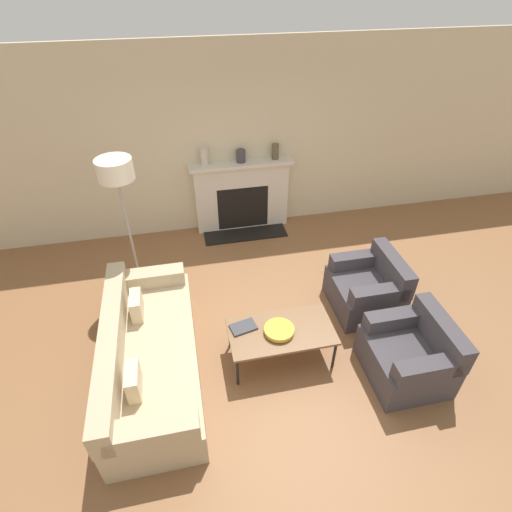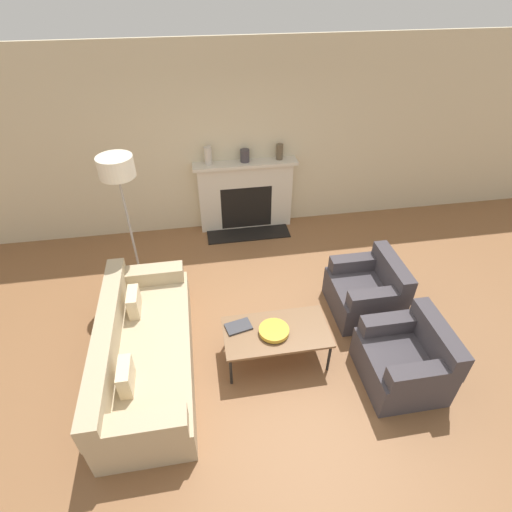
% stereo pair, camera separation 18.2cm
% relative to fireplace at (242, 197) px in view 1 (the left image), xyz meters
% --- Properties ---
extents(ground_plane, '(18.00, 18.00, 0.00)m').
position_rel_fireplace_xyz_m(ground_plane, '(-0.17, -2.69, -0.57)').
color(ground_plane, brown).
extents(wall_back, '(18.00, 0.06, 2.90)m').
position_rel_fireplace_xyz_m(wall_back, '(-0.17, 0.14, 0.88)').
color(wall_back, beige).
rests_on(wall_back, ground_plane).
extents(fireplace, '(1.64, 0.59, 1.18)m').
position_rel_fireplace_xyz_m(fireplace, '(0.00, 0.00, 0.00)').
color(fireplace, beige).
rests_on(fireplace, ground_plane).
extents(couch, '(0.94, 2.27, 0.75)m').
position_rel_fireplace_xyz_m(couch, '(-1.53, -2.74, -0.28)').
color(couch, tan).
rests_on(couch, ground_plane).
extents(armchair_near, '(0.80, 0.86, 0.77)m').
position_rel_fireplace_xyz_m(armchair_near, '(1.25, -3.33, -0.27)').
color(armchair_near, '#423D42').
rests_on(armchair_near, ground_plane).
extents(armchair_far, '(0.80, 0.86, 0.77)m').
position_rel_fireplace_xyz_m(armchair_far, '(1.25, -2.24, -0.27)').
color(armchair_far, '#423D42').
rests_on(armchair_far, ground_plane).
extents(coffee_table, '(1.17, 0.63, 0.44)m').
position_rel_fireplace_xyz_m(coffee_table, '(-0.07, -2.82, -0.16)').
color(coffee_table, brown).
rests_on(coffee_table, ground_plane).
extents(bowl, '(0.33, 0.33, 0.06)m').
position_rel_fireplace_xyz_m(bowl, '(-0.10, -2.84, -0.09)').
color(bowl, gold).
rests_on(bowl, coffee_table).
extents(book, '(0.32, 0.24, 0.02)m').
position_rel_fireplace_xyz_m(book, '(-0.47, -2.70, -0.12)').
color(book, '#38383D').
rests_on(book, coffee_table).
extents(floor_lamp, '(0.42, 0.42, 1.94)m').
position_rel_fireplace_xyz_m(floor_lamp, '(-1.67, -1.28, 1.06)').
color(floor_lamp, gray).
rests_on(floor_lamp, ground_plane).
extents(mantel_vase_left, '(0.12, 0.12, 0.27)m').
position_rel_fireplace_xyz_m(mantel_vase_left, '(-0.56, 0.01, 0.74)').
color(mantel_vase_left, beige).
rests_on(mantel_vase_left, fireplace).
extents(mantel_vase_center_left, '(0.14, 0.14, 0.19)m').
position_rel_fireplace_xyz_m(mantel_vase_center_left, '(0.00, 0.01, 0.70)').
color(mantel_vase_center_left, '#3D383D').
rests_on(mantel_vase_center_left, fireplace).
extents(mantel_vase_center_right, '(0.11, 0.11, 0.24)m').
position_rel_fireplace_xyz_m(mantel_vase_center_right, '(0.55, 0.01, 0.72)').
color(mantel_vase_center_right, brown).
rests_on(mantel_vase_center_right, fireplace).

